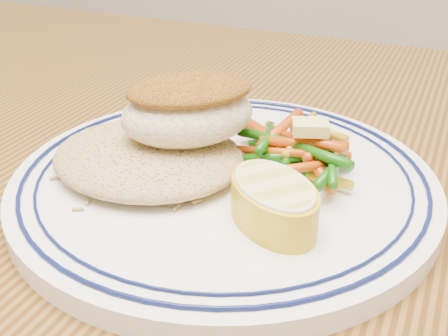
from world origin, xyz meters
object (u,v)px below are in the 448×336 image
plate (224,181)px  vegetable_pile (295,147)px  dining_table (243,313)px  lemon_wedge (274,201)px  rice_pilaf (148,153)px  fish_fillet (188,108)px

plate → vegetable_pile: 0.06m
dining_table → lemon_wedge: (0.03, -0.03, 0.13)m
plate → lemon_wedge: size_ratio=3.23×
dining_table → plate: 0.11m
vegetable_pile → rice_pilaf: bearing=-151.4°
rice_pilaf → fish_fillet: bearing=38.2°
plate → lemon_wedge: bearing=-40.0°
dining_table → lemon_wedge: bearing=-46.9°
plate → rice_pilaf: size_ratio=2.15×
fish_fillet → rice_pilaf: bearing=-141.8°
fish_fillet → vegetable_pile: 0.08m
rice_pilaf → lemon_wedge: size_ratio=1.50×
fish_fillet → vegetable_pile: (0.07, 0.03, -0.03)m
dining_table → fish_fillet: 0.16m
vegetable_pile → lemon_wedge: (0.01, -0.08, 0.00)m
fish_fillet → vegetable_pile: fish_fillet is taller
plate → fish_fillet: fish_fillet is taller
dining_table → lemon_wedge: size_ratio=16.39×
plate → vegetable_pile: size_ratio=2.93×
plate → vegetable_pile: vegetable_pile is taller
rice_pilaf → lemon_wedge: (0.10, -0.03, 0.00)m
vegetable_pile → dining_table: bearing=-113.5°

